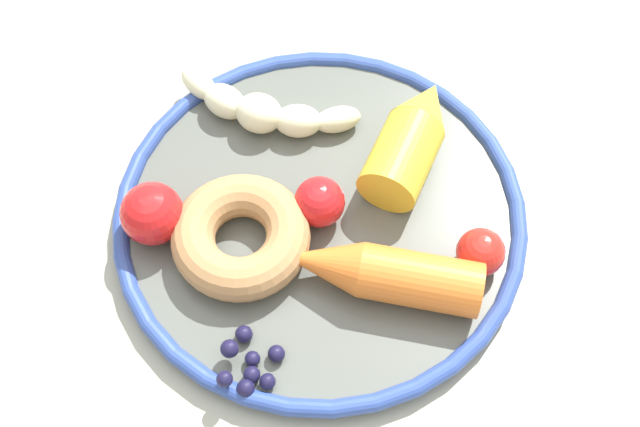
{
  "coord_description": "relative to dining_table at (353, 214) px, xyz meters",
  "views": [
    {
      "loc": [
        -0.3,
        0.17,
        1.25
      ],
      "look_at": [
        -0.04,
        0.05,
        0.75
      ],
      "focal_mm": 45.92,
      "sensor_mm": 36.0,
      "label": 1
    }
  ],
  "objects": [
    {
      "name": "donut",
      "position": [
        -0.04,
        0.11,
        0.11
      ],
      "size": [
        0.1,
        0.1,
        0.03
      ],
      "primitive_type": "torus",
      "rotation": [
        0.0,
        0.0,
        1.49
      ],
      "color": "#B07F4E",
      "rests_on": "plate"
    },
    {
      "name": "tomato_near",
      "position": [
        -0.04,
        0.05,
        0.12
      ],
      "size": [
        0.04,
        0.04,
        0.04
      ],
      "primitive_type": "sphere",
      "color": "red",
      "rests_on": "plate"
    },
    {
      "name": "ground_plane",
      "position": [
        0.0,
        0.0,
        -0.65
      ],
      "size": [
        6.0,
        6.0,
        0.0
      ],
      "primitive_type": "plane",
      "color": "#564D48"
    },
    {
      "name": "carrot_orange",
      "position": [
        -0.1,
        0.04,
        0.12
      ],
      "size": [
        0.11,
        0.13,
        0.04
      ],
      "color": "orange",
      "rests_on": "plate"
    },
    {
      "name": "tomato_far",
      "position": [
        -0.12,
        -0.03,
        0.12
      ],
      "size": [
        0.03,
        0.03,
        0.03
      ],
      "primitive_type": "sphere",
      "color": "red",
      "rests_on": "plate"
    },
    {
      "name": "dining_table",
      "position": [
        0.0,
        0.0,
        0.0
      ],
      "size": [
        1.21,
        0.79,
        0.73
      ],
      "color": "#9B9C8B",
      "rests_on": "ground_plane"
    },
    {
      "name": "plate",
      "position": [
        -0.04,
        0.05,
        0.1
      ],
      "size": [
        0.29,
        0.29,
        0.02
      ],
      "color": "#525751",
      "rests_on": "dining_table"
    },
    {
      "name": "tomato_mid",
      "position": [
        0.0,
        0.16,
        0.12
      ],
      "size": [
        0.04,
        0.04,
        0.04
      ],
      "primitive_type": "sphere",
      "color": "red",
      "rests_on": "plate"
    },
    {
      "name": "banana",
      "position": [
        0.06,
        0.05,
        0.11
      ],
      "size": [
        0.11,
        0.11,
        0.03
      ],
      "color": "beige",
      "rests_on": "plate"
    },
    {
      "name": "blueberry_pile",
      "position": [
        -0.12,
        0.14,
        0.11
      ],
      "size": [
        0.05,
        0.05,
        0.02
      ],
      "color": "#191638",
      "rests_on": "plate"
    },
    {
      "name": "carrot_yellow",
      "position": [
        -0.02,
        -0.03,
        0.12
      ],
      "size": [
        0.1,
        0.11,
        0.04
      ],
      "color": "yellow",
      "rests_on": "plate"
    }
  ]
}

